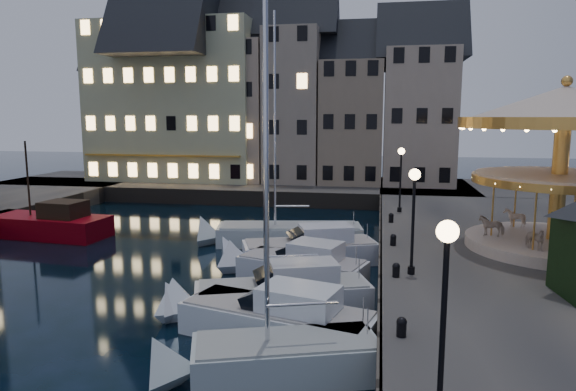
% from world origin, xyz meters
% --- Properties ---
extents(ground, '(160.00, 160.00, 0.00)m').
position_xyz_m(ground, '(0.00, 0.00, 0.00)').
color(ground, black).
rests_on(ground, ground).
extents(quay_east, '(16.00, 56.00, 1.30)m').
position_xyz_m(quay_east, '(14.00, 6.00, 0.65)').
color(quay_east, '#474442').
rests_on(quay_east, ground).
extents(quay_north, '(44.00, 12.00, 1.30)m').
position_xyz_m(quay_north, '(-8.00, 28.00, 0.65)').
color(quay_north, '#474442').
rests_on(quay_north, ground).
extents(quaywall_e, '(0.15, 44.00, 1.30)m').
position_xyz_m(quaywall_e, '(6.00, 6.00, 0.65)').
color(quaywall_e, '#47423A').
rests_on(quaywall_e, ground).
extents(quaywall_n, '(48.00, 0.15, 1.30)m').
position_xyz_m(quaywall_n, '(-6.00, 22.00, 0.65)').
color(quaywall_n, '#47423A').
rests_on(quaywall_n, ground).
extents(streetlamp_a, '(0.44, 0.44, 4.17)m').
position_xyz_m(streetlamp_a, '(7.20, -9.00, 4.02)').
color(streetlamp_a, black).
rests_on(streetlamp_a, quay_east).
extents(streetlamp_b, '(0.44, 0.44, 4.17)m').
position_xyz_m(streetlamp_b, '(7.20, 1.00, 4.02)').
color(streetlamp_b, black).
rests_on(streetlamp_b, quay_east).
extents(streetlamp_c, '(0.44, 0.44, 4.17)m').
position_xyz_m(streetlamp_c, '(7.20, 14.50, 4.02)').
color(streetlamp_c, black).
rests_on(streetlamp_c, quay_east).
extents(bollard_a, '(0.30, 0.30, 0.57)m').
position_xyz_m(bollard_a, '(6.60, -5.00, 1.60)').
color(bollard_a, black).
rests_on(bollard_a, quay_east).
extents(bollard_b, '(0.30, 0.30, 0.57)m').
position_xyz_m(bollard_b, '(6.60, 0.50, 1.60)').
color(bollard_b, black).
rests_on(bollard_b, quay_east).
extents(bollard_c, '(0.30, 0.30, 0.57)m').
position_xyz_m(bollard_c, '(6.60, 5.50, 1.60)').
color(bollard_c, black).
rests_on(bollard_c, quay_east).
extents(bollard_d, '(0.30, 0.30, 0.57)m').
position_xyz_m(bollard_d, '(6.60, 11.00, 1.60)').
color(bollard_d, black).
rests_on(bollard_d, quay_east).
extents(townhouse_na, '(5.50, 8.00, 12.80)m').
position_xyz_m(townhouse_na, '(-19.50, 30.00, 7.78)').
color(townhouse_na, gray).
rests_on(townhouse_na, quay_north).
extents(townhouse_nb, '(6.16, 8.00, 13.80)m').
position_xyz_m(townhouse_nb, '(-14.05, 30.00, 8.28)').
color(townhouse_nb, gray).
rests_on(townhouse_nb, quay_north).
extents(townhouse_nc, '(6.82, 8.00, 14.80)m').
position_xyz_m(townhouse_nc, '(-8.00, 30.00, 8.78)').
color(townhouse_nc, tan).
rests_on(townhouse_nc, quay_north).
extents(townhouse_nd, '(5.50, 8.00, 15.80)m').
position_xyz_m(townhouse_nd, '(-2.25, 30.00, 9.28)').
color(townhouse_nd, gray).
rests_on(townhouse_nd, quay_north).
extents(townhouse_ne, '(6.16, 8.00, 12.80)m').
position_xyz_m(townhouse_ne, '(3.20, 30.00, 7.78)').
color(townhouse_ne, gray).
rests_on(townhouse_ne, quay_north).
extents(townhouse_nf, '(6.82, 8.00, 13.80)m').
position_xyz_m(townhouse_nf, '(9.25, 30.00, 8.28)').
color(townhouse_nf, tan).
rests_on(townhouse_nf, quay_north).
extents(hotel_corner, '(17.60, 9.00, 16.80)m').
position_xyz_m(hotel_corner, '(-14.00, 30.00, 9.78)').
color(hotel_corner, '#BDC295').
rests_on(hotel_corner, quay_north).
extents(motorboat_a, '(6.41, 3.81, 10.63)m').
position_xyz_m(motorboat_a, '(2.83, -5.66, 0.54)').
color(motorboat_a, silver).
rests_on(motorboat_a, ground).
extents(motorboat_b, '(7.70, 4.03, 2.15)m').
position_xyz_m(motorboat_b, '(2.22, -2.89, 0.64)').
color(motorboat_b, silver).
rests_on(motorboat_b, ground).
extents(motorboat_c, '(7.64, 4.26, 10.28)m').
position_xyz_m(motorboat_c, '(1.96, -0.71, 0.67)').
color(motorboat_c, silver).
rests_on(motorboat_c, ground).
extents(motorboat_d, '(6.80, 3.98, 2.15)m').
position_xyz_m(motorboat_d, '(2.13, 3.17, 0.64)').
color(motorboat_d, silver).
rests_on(motorboat_d, ground).
extents(motorboat_e, '(7.77, 4.63, 2.15)m').
position_xyz_m(motorboat_e, '(2.07, 6.08, 0.64)').
color(motorboat_e, silver).
rests_on(motorboat_e, ground).
extents(motorboat_f, '(9.52, 4.02, 12.60)m').
position_xyz_m(motorboat_f, '(0.15, 9.89, 0.53)').
color(motorboat_f, silver).
rests_on(motorboat_f, ground).
extents(red_fishing_boat, '(8.40, 3.60, 6.15)m').
position_xyz_m(red_fishing_boat, '(-14.55, 9.17, 0.71)').
color(red_fishing_boat, '#72000C').
rests_on(red_fishing_boat, ground).
extents(carousel, '(9.09, 9.09, 7.95)m').
position_xyz_m(carousel, '(13.99, 6.10, 6.54)').
color(carousel, beige).
rests_on(carousel, quay_east).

